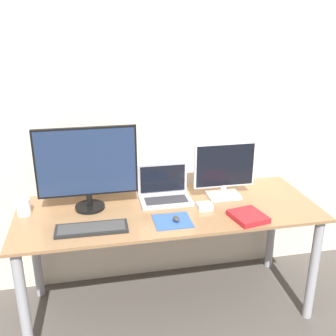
% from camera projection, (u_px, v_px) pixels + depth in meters
% --- Properties ---
extents(wall_back, '(7.00, 0.05, 2.50)m').
position_uv_depth(wall_back, '(156.00, 110.00, 2.61)').
color(wall_back, beige).
rests_on(wall_back, ground_plane).
extents(desk, '(1.84, 0.70, 0.73)m').
position_uv_depth(desk, '(169.00, 225.00, 2.45)').
color(desk, olive).
rests_on(desk, ground_plane).
extents(monitor_left, '(0.60, 0.18, 0.51)m').
position_uv_depth(monitor_left, '(87.00, 166.00, 2.32)').
color(monitor_left, black).
rests_on(monitor_left, desk).
extents(monitor_right, '(0.40, 0.15, 0.37)m').
position_uv_depth(monitor_right, '(224.00, 170.00, 2.51)').
color(monitor_right, silver).
rests_on(monitor_right, desk).
extents(laptop, '(0.32, 0.22, 0.22)m').
position_uv_depth(laptop, '(165.00, 191.00, 2.52)').
color(laptop, '#ADADB2').
rests_on(laptop, desk).
extents(keyboard, '(0.40, 0.15, 0.02)m').
position_uv_depth(keyboard, '(92.00, 229.00, 2.15)').
color(keyboard, black).
rests_on(keyboard, desk).
extents(mousepad, '(0.21, 0.19, 0.00)m').
position_uv_depth(mousepad, '(172.00, 221.00, 2.25)').
color(mousepad, '#2D519E').
rests_on(mousepad, desk).
extents(mouse, '(0.04, 0.06, 0.03)m').
position_uv_depth(mouse, '(176.00, 219.00, 2.24)').
color(mouse, '#333333').
rests_on(mouse, mousepad).
extents(book, '(0.21, 0.23, 0.03)m').
position_uv_depth(book, '(248.00, 216.00, 2.27)').
color(book, red).
rests_on(book, desk).
extents(mug, '(0.08, 0.08, 0.10)m').
position_uv_depth(mug, '(24.00, 207.00, 2.32)').
color(mug, white).
rests_on(mug, desk).
extents(power_brick, '(0.09, 0.08, 0.03)m').
position_uv_depth(power_brick, '(205.00, 206.00, 2.40)').
color(power_brick, white).
rests_on(power_brick, desk).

